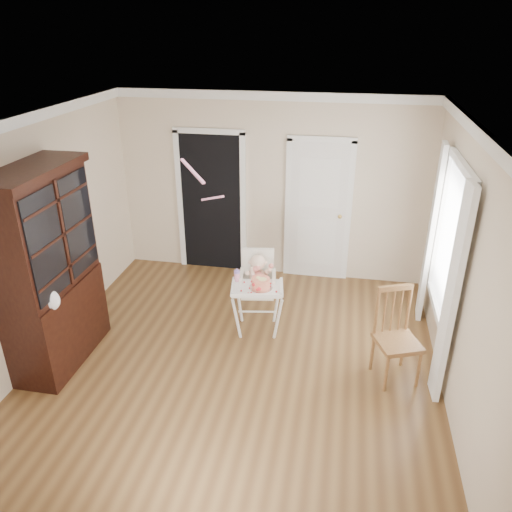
% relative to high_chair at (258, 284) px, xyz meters
% --- Properties ---
extents(floor, '(5.00, 5.00, 0.00)m').
position_rel_high_chair_xyz_m(floor, '(-0.11, -0.86, -0.66)').
color(floor, brown).
rests_on(floor, ground).
extents(ceiling, '(5.00, 5.00, 0.00)m').
position_rel_high_chair_xyz_m(ceiling, '(-0.11, -0.86, 2.04)').
color(ceiling, white).
rests_on(ceiling, wall_back).
extents(wall_back, '(4.50, 0.00, 4.50)m').
position_rel_high_chair_xyz_m(wall_back, '(-0.11, 1.64, 0.69)').
color(wall_back, beige).
rests_on(wall_back, floor).
extents(wall_left, '(0.00, 5.00, 5.00)m').
position_rel_high_chair_xyz_m(wall_left, '(-2.36, -0.86, 0.69)').
color(wall_left, beige).
rests_on(wall_left, floor).
extents(wall_right, '(0.00, 5.00, 5.00)m').
position_rel_high_chair_xyz_m(wall_right, '(2.14, -0.86, 0.69)').
color(wall_right, beige).
rests_on(wall_right, floor).
extents(crown_molding, '(4.50, 5.00, 0.12)m').
position_rel_high_chair_xyz_m(crown_molding, '(-0.11, -0.86, 1.98)').
color(crown_molding, white).
rests_on(crown_molding, ceiling).
extents(doorway, '(1.06, 0.05, 2.22)m').
position_rel_high_chair_xyz_m(doorway, '(-1.01, 1.63, 0.45)').
color(doorway, black).
rests_on(doorway, wall_back).
extents(closet_door, '(0.96, 0.09, 2.13)m').
position_rel_high_chair_xyz_m(closet_door, '(0.59, 1.62, 0.37)').
color(closet_door, white).
rests_on(closet_door, wall_back).
extents(window_right, '(0.13, 1.84, 2.30)m').
position_rel_high_chair_xyz_m(window_right, '(2.07, -0.06, 0.63)').
color(window_right, white).
rests_on(window_right, wall_right).
extents(high_chair, '(0.71, 0.84, 1.07)m').
position_rel_high_chair_xyz_m(high_chair, '(0.00, 0.00, 0.00)').
color(high_chair, white).
rests_on(high_chair, floor).
extents(baby, '(0.32, 0.23, 0.44)m').
position_rel_high_chair_xyz_m(baby, '(-0.00, 0.03, 0.14)').
color(baby, beige).
rests_on(baby, high_chair).
extents(cake, '(0.28, 0.28, 0.13)m').
position_rel_high_chair_xyz_m(cake, '(0.08, -0.25, 0.15)').
color(cake, silver).
rests_on(cake, high_chair).
extents(sippy_cup, '(0.07, 0.07, 0.17)m').
position_rel_high_chair_xyz_m(sippy_cup, '(-0.23, -0.12, 0.16)').
color(sippy_cup, pink).
rests_on(sippy_cup, high_chair).
extents(china_cabinet, '(0.60, 1.34, 2.26)m').
position_rel_high_chair_xyz_m(china_cabinet, '(-2.10, -0.98, 0.47)').
color(china_cabinet, black).
rests_on(china_cabinet, floor).
extents(dining_chair, '(0.56, 0.56, 1.05)m').
position_rel_high_chair_xyz_m(dining_chair, '(1.62, -0.62, -0.17)').
color(dining_chair, brown).
rests_on(dining_chair, floor).
extents(streamer, '(0.36, 0.38, 0.15)m').
position_rel_high_chair_xyz_m(streamer, '(-0.54, -0.63, 1.55)').
color(streamer, pink).
rests_on(streamer, ceiling).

